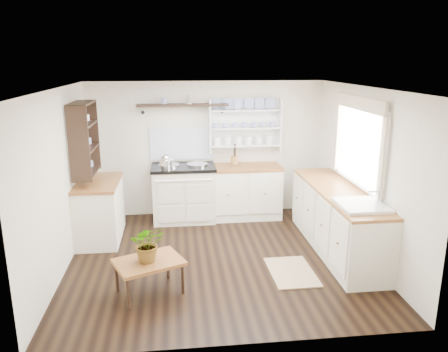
# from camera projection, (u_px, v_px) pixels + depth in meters

# --- Properties ---
(floor) EXTENTS (4.00, 3.80, 0.01)m
(floor) POSITION_uv_depth(u_px,v_px,m) (218.00, 258.00, 6.00)
(floor) COLOR black
(floor) RESTS_ON ground
(wall_back) EXTENTS (4.00, 0.02, 2.30)m
(wall_back) POSITION_uv_depth(u_px,v_px,m) (207.00, 149.00, 7.53)
(wall_back) COLOR beige
(wall_back) RESTS_ON ground
(wall_right) EXTENTS (0.02, 3.80, 2.30)m
(wall_right) POSITION_uv_depth(u_px,v_px,m) (364.00, 173.00, 5.93)
(wall_right) COLOR beige
(wall_right) RESTS_ON ground
(wall_left) EXTENTS (0.02, 3.80, 2.30)m
(wall_left) POSITION_uv_depth(u_px,v_px,m) (60.00, 182.00, 5.48)
(wall_left) COLOR beige
(wall_left) RESTS_ON ground
(ceiling) EXTENTS (4.00, 3.80, 0.01)m
(ceiling) POSITION_uv_depth(u_px,v_px,m) (218.00, 88.00, 5.41)
(ceiling) COLOR white
(ceiling) RESTS_ON wall_back
(window) EXTENTS (0.08, 1.55, 1.22)m
(window) POSITION_uv_depth(u_px,v_px,m) (358.00, 141.00, 5.96)
(window) COLOR white
(window) RESTS_ON wall_right
(aga_cooker) EXTENTS (1.05, 0.73, 0.97)m
(aga_cooker) POSITION_uv_depth(u_px,v_px,m) (184.00, 192.00, 7.34)
(aga_cooker) COLOR silver
(aga_cooker) RESTS_ON floor
(back_cabinets) EXTENTS (1.27, 0.63, 0.90)m
(back_cabinets) POSITION_uv_depth(u_px,v_px,m) (243.00, 191.00, 7.49)
(back_cabinets) COLOR white
(back_cabinets) RESTS_ON floor
(right_cabinets) EXTENTS (0.62, 2.43, 0.90)m
(right_cabinets) POSITION_uv_depth(u_px,v_px,m) (337.00, 219.00, 6.17)
(right_cabinets) COLOR white
(right_cabinets) RESTS_ON floor
(belfast_sink) EXTENTS (0.55, 0.60, 0.45)m
(belfast_sink) POSITION_uv_depth(u_px,v_px,m) (361.00, 214.00, 5.36)
(belfast_sink) COLOR white
(belfast_sink) RESTS_ON right_cabinets
(left_cabinets) EXTENTS (0.62, 1.13, 0.90)m
(left_cabinets) POSITION_uv_depth(u_px,v_px,m) (100.00, 210.00, 6.56)
(left_cabinets) COLOR white
(left_cabinets) RESTS_ON floor
(plate_rack) EXTENTS (1.20, 0.22, 0.90)m
(plate_rack) POSITION_uv_depth(u_px,v_px,m) (245.00, 125.00, 7.46)
(plate_rack) COLOR white
(plate_rack) RESTS_ON wall_back
(high_shelf) EXTENTS (1.50, 0.29, 0.16)m
(high_shelf) POSITION_uv_depth(u_px,v_px,m) (183.00, 106.00, 7.17)
(high_shelf) COLOR black
(high_shelf) RESTS_ON wall_back
(left_shelving) EXTENTS (0.28, 0.80, 1.05)m
(left_shelving) POSITION_uv_depth(u_px,v_px,m) (84.00, 138.00, 6.26)
(left_shelving) COLOR black
(left_shelving) RESTS_ON wall_left
(kettle) EXTENTS (0.19, 0.19, 0.23)m
(kettle) POSITION_uv_depth(u_px,v_px,m) (166.00, 162.00, 7.05)
(kettle) COLOR silver
(kettle) RESTS_ON aga_cooker
(utensil_crock) EXTENTS (0.12, 0.12, 0.15)m
(utensil_crock) POSITION_uv_depth(u_px,v_px,m) (234.00, 160.00, 7.41)
(utensil_crock) COLOR #A3753C
(utensil_crock) RESTS_ON back_cabinets
(center_table) EXTENTS (0.90, 0.79, 0.41)m
(center_table) POSITION_uv_depth(u_px,v_px,m) (149.00, 264.00, 5.03)
(center_table) COLOR brown
(center_table) RESTS_ON floor
(potted_plant) EXTENTS (0.43, 0.38, 0.43)m
(potted_plant) POSITION_uv_depth(u_px,v_px,m) (148.00, 243.00, 4.96)
(potted_plant) COLOR #3F7233
(potted_plant) RESTS_ON center_table
(floor_rug) EXTENTS (0.56, 0.86, 0.02)m
(floor_rug) POSITION_uv_depth(u_px,v_px,m) (292.00, 272.00, 5.60)
(floor_rug) COLOR #997959
(floor_rug) RESTS_ON floor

